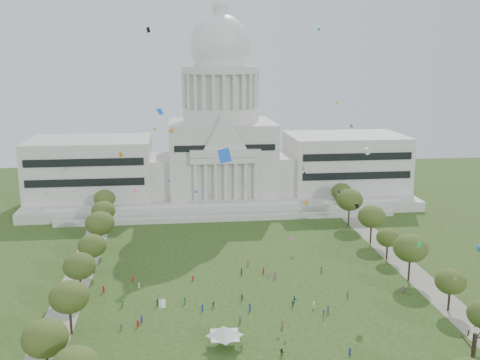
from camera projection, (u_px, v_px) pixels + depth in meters
The scene contains 32 objects.
ground at pixel (262, 317), 134.77m from camera, with size 400.00×400.00×0.00m, color #2A4618.
capitol at pixel (221, 150), 240.11m from camera, with size 160.00×64.50×91.30m.
path_left at pixel (78, 278), 158.33m from camera, with size 8.00×160.00×0.04m, color gray.
path_right at pixel (403, 264), 169.37m from camera, with size 8.00×160.00×0.04m, color gray.
row_tree_l_0 at pixel (45, 338), 106.61m from camera, with size 8.85×8.85×12.59m.
row_tree_l_1 at pixel (69, 297), 124.89m from camera, with size 8.86×8.86×12.59m.
row_tree_r_1 at pixel (451, 282), 136.74m from camera, with size 7.58×7.58×10.78m.
row_tree_l_2 at pixel (79, 266), 144.53m from camera, with size 8.42×8.42×11.97m.
row_tree_r_2 at pixel (411, 248), 154.67m from camera, with size 9.55×9.55×13.58m.
row_tree_l_3 at pixel (92, 246), 160.82m from camera, with size 8.12×8.12×11.55m.
row_tree_r_3 at pixel (388, 238), 171.79m from camera, with size 7.01×7.01×9.98m.
row_tree_l_4 at pixel (100, 223), 178.50m from camera, with size 9.29×9.29×13.21m.
row_tree_r_4 at pixel (372, 217), 186.44m from camera, with size 9.19×9.19×13.06m.
row_tree_l_5 at pixel (103, 211), 196.61m from camera, with size 8.33×8.33×11.85m.
row_tree_r_5 at pixel (349, 200), 205.69m from camera, with size 9.82×9.82×13.96m.
row_tree_l_6 at pixel (105, 199), 214.03m from camera, with size 8.19×8.19×11.64m.
row_tree_r_6 at pixel (342, 192), 223.68m from camera, with size 8.42×8.42×11.97m.
big_bare_tree at pixel (476, 331), 110.12m from camera, with size 6.00×5.00×12.80m.
event_tent at pixel (225, 331), 120.52m from camera, with size 8.69×8.69×4.72m.
person_0 at pixel (403, 289), 149.03m from camera, with size 0.86×0.56×1.76m, color #994C8C.
person_2 at pixel (348, 294), 146.12m from camera, with size 0.85×0.53×1.75m, color #994C8C.
person_3 at pixel (314, 305), 139.53m from camera, with size 1.13×0.58×1.75m, color silver.
person_4 at pixel (293, 303), 140.25m from camera, with size 1.07×0.58×1.83m, color #33723F.
person_5 at pixel (242, 297), 144.23m from camera, with size 1.49×0.59×1.61m, color #33723F.
person_6 at pixel (350, 351), 117.80m from camera, with size 0.77×0.50×1.57m, color navy.
person_7 at pixel (242, 346), 119.82m from camera, with size 0.53×0.39×1.46m, color #4C4C51.
person_8 at pixel (213, 304), 140.17m from camera, with size 0.70×0.43×1.45m, color #26262B.
person_9 at pixel (324, 314), 134.72m from camera, with size 1.17×0.60×1.81m, color navy.
person_10 at pixel (294, 299), 142.77m from camera, with size 1.04×0.57×1.78m, color navy.
person_11 at pixel (282, 352), 117.43m from camera, with size 1.52×0.60×1.64m, color #26262B.
distant_crowd at pixel (205, 292), 147.14m from camera, with size 61.84×40.69×1.92m.
kite_swarm at pixel (265, 195), 133.24m from camera, with size 91.41×100.70×64.91m.
Camera 1 is at (-19.92, -122.98, 61.33)m, focal length 42.00 mm.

